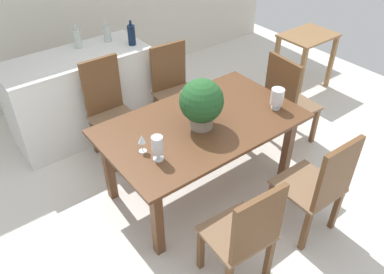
% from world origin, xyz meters
% --- Properties ---
extents(ground_plane, '(7.04, 7.04, 0.00)m').
position_xyz_m(ground_plane, '(0.00, 0.00, 0.00)').
color(ground_plane, silver).
extents(dining_table, '(1.76, 1.05, 0.76)m').
position_xyz_m(dining_table, '(0.00, 0.08, 0.66)').
color(dining_table, brown).
rests_on(dining_table, ground).
extents(chair_foot_end, '(0.49, 0.50, 1.04)m').
position_xyz_m(chair_foot_end, '(1.15, 0.08, 0.57)').
color(chair_foot_end, brown).
rests_on(chair_foot_end, ground).
extents(chair_near_right, '(0.47, 0.48, 1.01)m').
position_xyz_m(chair_near_right, '(0.39, -0.94, 0.55)').
color(chair_near_right, brown).
rests_on(chair_near_right, ground).
extents(chair_far_right, '(0.49, 0.47, 0.99)m').
position_xyz_m(chair_far_right, '(0.40, 1.08, 0.55)').
color(chair_far_right, brown).
rests_on(chair_far_right, ground).
extents(chair_near_left, '(0.49, 0.45, 0.98)m').
position_xyz_m(chair_near_left, '(-0.40, -0.92, 0.55)').
color(chair_near_left, brown).
rests_on(chair_near_left, ground).
extents(chair_far_left, '(0.44, 0.47, 1.05)m').
position_xyz_m(chair_far_left, '(-0.39, 1.09, 0.57)').
color(chair_far_left, brown).
rests_on(chair_far_left, ground).
extents(flower_centerpiece, '(0.37, 0.37, 0.44)m').
position_xyz_m(flower_centerpiece, '(-0.04, 0.03, 1.00)').
color(flower_centerpiece, gray).
rests_on(flower_centerpiece, dining_table).
extents(crystal_vase_left, '(0.09, 0.09, 0.21)m').
position_xyz_m(crystal_vase_left, '(-0.57, -0.11, 0.88)').
color(crystal_vase_left, silver).
rests_on(crystal_vase_left, dining_table).
extents(crystal_vase_center_near, '(0.12, 0.12, 0.20)m').
position_xyz_m(crystal_vase_center_near, '(0.67, -0.17, 0.88)').
color(crystal_vase_center_near, silver).
rests_on(crystal_vase_center_near, dining_table).
extents(wine_glass, '(0.06, 0.06, 0.16)m').
position_xyz_m(wine_glass, '(-0.62, 0.04, 0.87)').
color(wine_glass, silver).
rests_on(wine_glass, dining_table).
extents(kitchen_counter, '(1.53, 0.65, 0.95)m').
position_xyz_m(kitchen_counter, '(-0.47, 1.60, 0.47)').
color(kitchen_counter, silver).
rests_on(kitchen_counter, ground).
extents(wine_bottle_amber, '(0.08, 0.08, 0.23)m').
position_xyz_m(wine_bottle_amber, '(-0.01, 1.72, 1.04)').
color(wine_bottle_amber, '#B2BFB7').
rests_on(wine_bottle_amber, kitchen_counter).
extents(wine_bottle_tall, '(0.08, 0.08, 0.27)m').
position_xyz_m(wine_bottle_tall, '(0.16, 1.48, 1.06)').
color(wine_bottle_tall, '#0F1E38').
rests_on(wine_bottle_tall, kitchen_counter).
extents(wine_bottle_clear, '(0.08, 0.08, 0.25)m').
position_xyz_m(wine_bottle_clear, '(-0.34, 1.76, 1.05)').
color(wine_bottle_clear, '#B2BFB7').
rests_on(wine_bottle_clear, kitchen_counter).
extents(side_table, '(0.69, 0.52, 0.76)m').
position_xyz_m(side_table, '(2.31, 0.77, 0.57)').
color(side_table, olive).
rests_on(side_table, ground).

